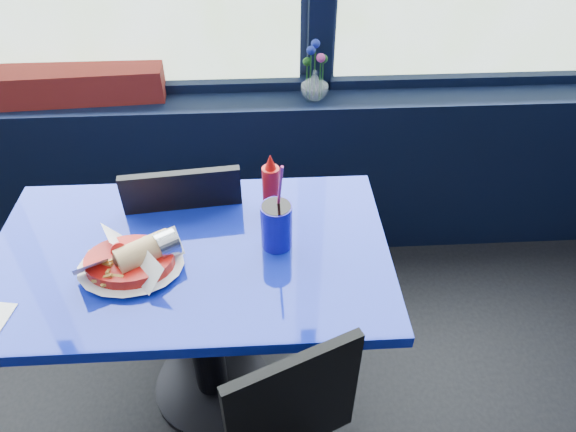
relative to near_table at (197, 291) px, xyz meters
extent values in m
cube|color=black|center=(-0.30, 0.87, -0.17)|extent=(5.00, 0.26, 0.80)
cube|color=black|center=(-0.30, 0.95, 0.24)|extent=(4.80, 0.08, 0.06)
cylinder|color=black|center=(0.00, 0.00, -0.55)|extent=(0.44, 0.44, 0.03)
cylinder|color=black|center=(0.00, 0.00, -0.23)|extent=(0.12, 0.12, 0.68)
cube|color=#0E1C9B|center=(0.00, 0.00, 0.16)|extent=(1.20, 0.70, 0.04)
cube|color=black|center=(0.29, -0.45, 0.06)|extent=(0.34, 0.16, 0.41)
cube|color=black|center=(-0.02, 0.40, -0.14)|extent=(0.44, 0.44, 0.04)
cube|color=black|center=(-0.04, 0.21, 0.10)|extent=(0.38, 0.07, 0.44)
cylinder|color=black|center=(0.14, 0.59, -0.36)|extent=(0.02, 0.02, 0.41)
cylinder|color=black|center=(0.17, 0.25, -0.36)|extent=(0.02, 0.02, 0.41)
cylinder|color=black|center=(-0.21, 0.55, -0.36)|extent=(0.02, 0.02, 0.41)
cylinder|color=black|center=(-0.17, 0.21, -0.36)|extent=(0.02, 0.02, 0.41)
cube|color=maroon|center=(-0.51, 0.89, 0.30)|extent=(0.68, 0.21, 0.13)
imported|color=silver|center=(0.45, 0.84, 0.29)|extent=(0.12, 0.12, 0.12)
cylinder|color=#1E5919|center=(0.43, 0.84, 0.33)|extent=(0.01, 0.01, 0.19)
sphere|color=#1C2CA5|center=(0.43, 0.84, 0.44)|extent=(0.04, 0.04, 0.04)
cylinder|color=#1E5919|center=(0.47, 0.83, 0.32)|extent=(0.01, 0.01, 0.17)
sphere|color=#E744A5|center=(0.47, 0.83, 0.41)|extent=(0.04, 0.04, 0.04)
cylinder|color=#1E5919|center=(0.45, 0.86, 0.34)|extent=(0.01, 0.01, 0.21)
sphere|color=#1C2CA5|center=(0.45, 0.86, 0.46)|extent=(0.04, 0.04, 0.04)
cylinder|color=#1E5919|center=(0.42, 0.85, 0.30)|extent=(0.01, 0.01, 0.14)
sphere|color=#1E5919|center=(0.42, 0.85, 0.39)|extent=(0.04, 0.04, 0.04)
cylinder|color=#1E5919|center=(0.49, 0.85, 0.31)|extent=(0.01, 0.01, 0.15)
sphere|color=#1E5919|center=(0.49, 0.85, 0.40)|extent=(0.04, 0.04, 0.04)
cylinder|color=#AE100B|center=(-0.16, -0.07, 0.21)|extent=(0.28, 0.28, 0.05)
cylinder|color=white|center=(-0.16, -0.07, 0.20)|extent=(0.27, 0.27, 0.00)
cylinder|color=silver|center=(-0.06, -0.03, 0.24)|extent=(0.09, 0.10, 0.08)
sphere|color=#59311E|center=(-0.17, -0.08, 0.24)|extent=(0.06, 0.06, 0.06)
cylinder|color=red|center=(-0.18, -0.07, 0.27)|extent=(0.06, 0.06, 0.01)
cylinder|color=#AE100B|center=(0.25, 0.19, 0.26)|extent=(0.06, 0.06, 0.16)
cone|color=#AE100B|center=(0.25, 0.19, 0.37)|extent=(0.04, 0.04, 0.05)
cylinder|color=#130E9C|center=(0.26, 0.02, 0.26)|extent=(0.09, 0.09, 0.15)
cylinder|color=black|center=(0.26, 0.02, 0.33)|extent=(0.09, 0.09, 0.01)
cylinder|color=#DA2D7D|center=(0.27, 0.01, 0.40)|extent=(0.02, 0.07, 0.21)
camera|label=1|loc=(0.23, -1.11, 1.27)|focal=32.00mm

